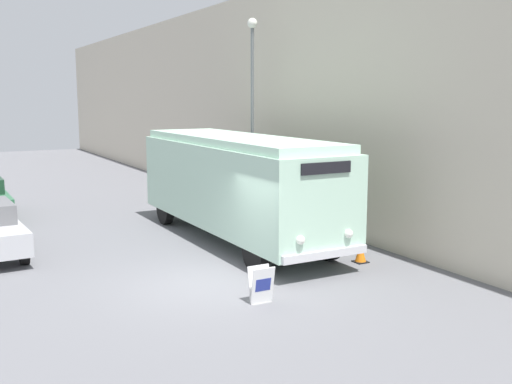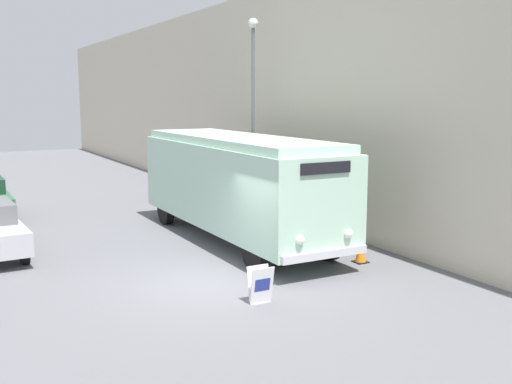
{
  "view_description": "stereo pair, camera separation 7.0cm",
  "coord_description": "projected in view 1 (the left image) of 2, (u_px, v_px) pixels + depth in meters",
  "views": [
    {
      "loc": [
        -5.62,
        -12.53,
        4.42
      ],
      "look_at": [
        2.04,
        1.43,
        1.89
      ],
      "focal_mm": 42.0,
      "sensor_mm": 36.0,
      "label": 1
    },
    {
      "loc": [
        -5.56,
        -12.56,
        4.42
      ],
      "look_at": [
        2.04,
        1.43,
        1.89
      ],
      "focal_mm": 42.0,
      "sensor_mm": 36.0,
      "label": 2
    }
  ],
  "objects": [
    {
      "name": "streetlamp",
      "position": [
        252.0,
        92.0,
        21.64
      ],
      "size": [
        0.36,
        0.36,
        7.19
      ],
      "color": "#595E60",
      "rests_on": "ground_plane"
    },
    {
      "name": "traffic_cone",
      "position": [
        361.0,
        252.0,
        16.13
      ],
      "size": [
        0.36,
        0.36,
        0.56
      ],
      "color": "black",
      "rests_on": "ground_plane"
    },
    {
      "name": "building_wall_right",
      "position": [
        240.0,
        102.0,
        25.06
      ],
      "size": [
        0.3,
        60.0,
        8.41
      ],
      "color": "beige",
      "rests_on": "ground_plane"
    },
    {
      "name": "sign_board",
      "position": [
        261.0,
        285.0,
        12.93
      ],
      "size": [
        0.53,
        0.31,
        0.81
      ],
      "color": "gray",
      "rests_on": "ground_plane"
    },
    {
      "name": "ground_plane",
      "position": [
        210.0,
        285.0,
        14.21
      ],
      "size": [
        80.0,
        80.0,
        0.0
      ],
      "primitive_type": "plane",
      "color": "slate"
    },
    {
      "name": "vintage_bus",
      "position": [
        236.0,
        181.0,
        18.44
      ],
      "size": [
        2.58,
        9.56,
        3.24
      ],
      "color": "black",
      "rests_on": "ground_plane"
    }
  ]
}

